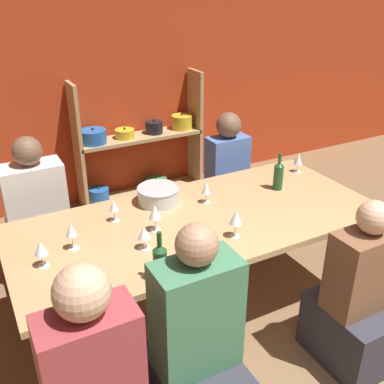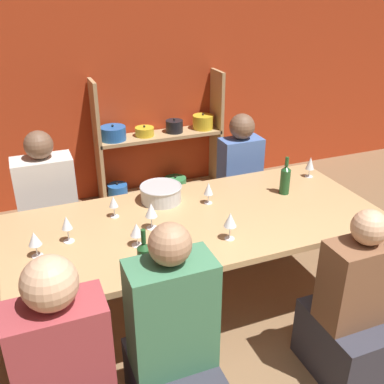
{
  "view_description": "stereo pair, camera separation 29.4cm",
  "coord_description": "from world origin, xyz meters",
  "px_view_note": "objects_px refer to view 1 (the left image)",
  "views": [
    {
      "loc": [
        -1.36,
        -0.55,
        2.19
      ],
      "look_at": [
        -0.12,
        1.78,
        0.91
      ],
      "focal_mm": 42.0,
      "sensor_mm": 36.0,
      "label": 1
    },
    {
      "loc": [
        -1.1,
        -0.67,
        2.19
      ],
      "look_at": [
        -0.12,
        1.78,
        0.91
      ],
      "focal_mm": 42.0,
      "sensor_mm": 36.0,
      "label": 2
    }
  ],
  "objects_px": {
    "wine_glass_red_e": "(236,218)",
    "wine_glass_red_c": "(144,233)",
    "dining_table": "(199,229)",
    "wine_glass_empty_a": "(206,188)",
    "shelf_unit": "(138,152)",
    "person_near_b": "(196,365)",
    "wine_glass_red_a": "(298,159)",
    "wine_bottle_green": "(278,175)",
    "wine_glass_red_b": "(114,206)",
    "mixing_bowl": "(158,194)",
    "wine_bottle_dark": "(160,262)",
    "wine_glass_white_a": "(41,249)",
    "wine_glass_red_d": "(71,231)",
    "person_far_a": "(226,190)",
    "person_near_a": "(356,306)",
    "wine_glass_empty_b": "(155,213)",
    "person_far_b": "(41,230)"
  },
  "relations": [
    {
      "from": "mixing_bowl",
      "to": "wine_bottle_green",
      "type": "xyz_separation_m",
      "value": [
        0.87,
        -0.21,
        0.05
      ]
    },
    {
      "from": "wine_bottle_dark",
      "to": "wine_glass_red_b",
      "type": "xyz_separation_m",
      "value": [
        -0.0,
        0.71,
        -0.01
      ]
    },
    {
      "from": "wine_glass_empty_a",
      "to": "wine_glass_red_b",
      "type": "distance_m",
      "value": 0.65
    },
    {
      "from": "wine_bottle_green",
      "to": "wine_glass_red_a",
      "type": "distance_m",
      "value": 0.39
    },
    {
      "from": "wine_glass_empty_b",
      "to": "wine_glass_red_d",
      "type": "relative_size",
      "value": 1.03
    },
    {
      "from": "wine_glass_red_c",
      "to": "person_near_b",
      "type": "bearing_deg",
      "value": -91.56
    },
    {
      "from": "shelf_unit",
      "to": "person_far_b",
      "type": "distance_m",
      "value": 1.59
    },
    {
      "from": "wine_bottle_dark",
      "to": "wine_glass_white_a",
      "type": "distance_m",
      "value": 0.66
    },
    {
      "from": "wine_glass_red_c",
      "to": "wine_glass_empty_b",
      "type": "bearing_deg",
      "value": 48.94
    },
    {
      "from": "wine_glass_empty_a",
      "to": "wine_glass_red_a",
      "type": "height_order",
      "value": "wine_glass_red_a"
    },
    {
      "from": "dining_table",
      "to": "wine_glass_empty_a",
      "type": "height_order",
      "value": "wine_glass_empty_a"
    },
    {
      "from": "mixing_bowl",
      "to": "wine_glass_red_d",
      "type": "xyz_separation_m",
      "value": [
        -0.68,
        -0.3,
        0.06
      ]
    },
    {
      "from": "wine_glass_red_d",
      "to": "mixing_bowl",
      "type": "bearing_deg",
      "value": 24.03
    },
    {
      "from": "wine_bottle_green",
      "to": "wine_glass_red_d",
      "type": "bearing_deg",
      "value": -176.73
    },
    {
      "from": "wine_glass_red_e",
      "to": "wine_glass_red_c",
      "type": "bearing_deg",
      "value": 165.63
    },
    {
      "from": "mixing_bowl",
      "to": "wine_glass_red_b",
      "type": "relative_size",
      "value": 1.96
    },
    {
      "from": "wine_glass_red_c",
      "to": "dining_table",
      "type": "bearing_deg",
      "value": 19.59
    },
    {
      "from": "wine_bottle_green",
      "to": "wine_glass_red_c",
      "type": "height_order",
      "value": "wine_bottle_green"
    },
    {
      "from": "wine_bottle_dark",
      "to": "wine_glass_red_a",
      "type": "xyz_separation_m",
      "value": [
        1.56,
        0.78,
        -0.01
      ]
    },
    {
      "from": "wine_bottle_green",
      "to": "wine_glass_empty_b",
      "type": "xyz_separation_m",
      "value": [
        -1.04,
        -0.12,
        0.01
      ]
    },
    {
      "from": "shelf_unit",
      "to": "wine_bottle_dark",
      "type": "height_order",
      "value": "shelf_unit"
    },
    {
      "from": "wine_bottle_dark",
      "to": "person_near_b",
      "type": "relative_size",
      "value": 0.23
    },
    {
      "from": "wine_bottle_green",
      "to": "person_far_a",
      "type": "bearing_deg",
      "value": 88.56
    },
    {
      "from": "shelf_unit",
      "to": "wine_glass_empty_b",
      "type": "relative_size",
      "value": 7.66
    },
    {
      "from": "dining_table",
      "to": "wine_glass_white_a",
      "type": "height_order",
      "value": "wine_glass_white_a"
    },
    {
      "from": "wine_glass_red_a",
      "to": "shelf_unit",
      "type": "bearing_deg",
      "value": 113.81
    },
    {
      "from": "wine_glass_red_b",
      "to": "wine_glass_red_e",
      "type": "relative_size",
      "value": 0.85
    },
    {
      "from": "wine_glass_red_e",
      "to": "person_near_a",
      "type": "relative_size",
      "value": 0.16
    },
    {
      "from": "dining_table",
      "to": "wine_glass_red_d",
      "type": "height_order",
      "value": "wine_glass_red_d"
    },
    {
      "from": "wine_glass_red_d",
      "to": "person_far_a",
      "type": "distance_m",
      "value": 1.82
    },
    {
      "from": "wine_glass_white_a",
      "to": "wine_glass_red_e",
      "type": "bearing_deg",
      "value": -12.2
    },
    {
      "from": "wine_glass_red_b",
      "to": "mixing_bowl",
      "type": "bearing_deg",
      "value": 16.27
    },
    {
      "from": "shelf_unit",
      "to": "person_near_b",
      "type": "relative_size",
      "value": 1.07
    },
    {
      "from": "shelf_unit",
      "to": "wine_glass_empty_a",
      "type": "height_order",
      "value": "shelf_unit"
    },
    {
      "from": "wine_bottle_dark",
      "to": "person_near_a",
      "type": "distance_m",
      "value": 1.26
    },
    {
      "from": "wine_glass_white_a",
      "to": "wine_glass_red_d",
      "type": "relative_size",
      "value": 0.93
    },
    {
      "from": "wine_glass_red_e",
      "to": "person_near_a",
      "type": "xyz_separation_m",
      "value": [
        0.54,
        -0.53,
        -0.49
      ]
    },
    {
      "from": "wine_glass_empty_b",
      "to": "wine_glass_red_b",
      "type": "height_order",
      "value": "wine_glass_empty_b"
    },
    {
      "from": "wine_glass_empty_b",
      "to": "wine_glass_white_a",
      "type": "distance_m",
      "value": 0.7
    },
    {
      "from": "wine_bottle_green",
      "to": "wine_glass_empty_a",
      "type": "relative_size",
      "value": 1.79
    },
    {
      "from": "shelf_unit",
      "to": "person_far_a",
      "type": "relative_size",
      "value": 1.17
    },
    {
      "from": "wine_bottle_dark",
      "to": "person_near_a",
      "type": "height_order",
      "value": "person_near_a"
    },
    {
      "from": "person_near_b",
      "to": "person_near_a",
      "type": "bearing_deg",
      "value": -0.34
    },
    {
      "from": "wine_glass_white_a",
      "to": "wine_glass_red_a",
      "type": "bearing_deg",
      "value": 9.93
    },
    {
      "from": "wine_bottle_green",
      "to": "wine_bottle_dark",
      "type": "height_order",
      "value": "wine_bottle_dark"
    },
    {
      "from": "wine_bottle_dark",
      "to": "person_near_b",
      "type": "bearing_deg",
      "value": -85.63
    },
    {
      "from": "wine_glass_red_d",
      "to": "person_near_a",
      "type": "distance_m",
      "value": 1.75
    },
    {
      "from": "wine_glass_empty_a",
      "to": "person_far_b",
      "type": "distance_m",
      "value": 1.34
    },
    {
      "from": "wine_glass_red_c",
      "to": "person_near_b",
      "type": "height_order",
      "value": "person_near_b"
    },
    {
      "from": "wine_glass_red_a",
      "to": "wine_bottle_dark",
      "type": "bearing_deg",
      "value": -153.49
    }
  ]
}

